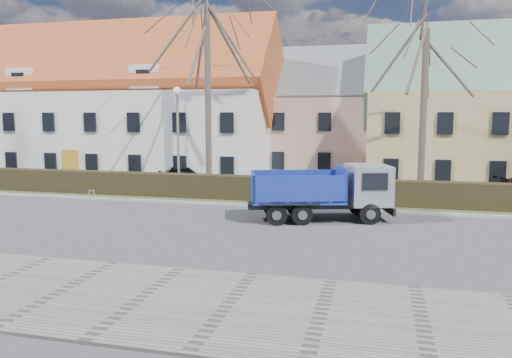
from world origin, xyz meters
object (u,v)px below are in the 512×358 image
(streetlight, at_px, (178,141))
(dump_truck, at_px, (316,192))
(cart_frame, at_px, (89,194))
(parked_car_a, at_px, (188,174))

(streetlight, bearing_deg, dump_truck, -30.10)
(cart_frame, bearing_deg, parked_car_a, 65.53)
(dump_truck, xyz_separation_m, parked_car_a, (-9.72, 9.31, -0.60))
(parked_car_a, bearing_deg, streetlight, -163.02)
(dump_truck, height_order, parked_car_a, dump_truck)
(dump_truck, bearing_deg, parked_car_a, 119.51)
(dump_truck, height_order, streetlight, streetlight)
(dump_truck, relative_size, cart_frame, 10.32)
(dump_truck, bearing_deg, cart_frame, 152.18)
(dump_truck, relative_size, parked_car_a, 1.62)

